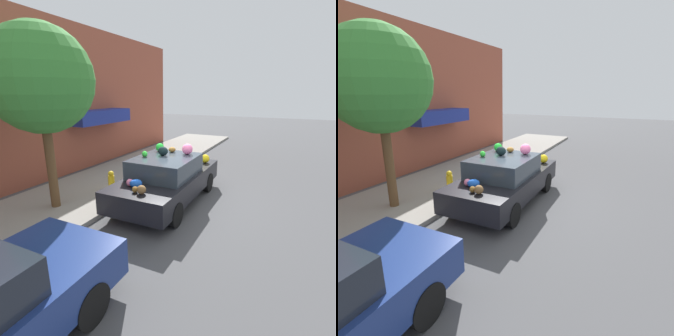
# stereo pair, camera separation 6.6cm
# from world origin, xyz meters

# --- Properties ---
(ground_plane) EXTENTS (60.00, 60.00, 0.00)m
(ground_plane) POSITION_xyz_m (0.00, 0.00, 0.00)
(ground_plane) COLOR #4C4C4F
(sidewalk_curb) EXTENTS (24.00, 3.20, 0.12)m
(sidewalk_curb) POSITION_xyz_m (0.00, 2.70, 0.06)
(sidewalk_curb) COLOR gray
(sidewalk_curb) RESTS_ON ground
(building_facade) EXTENTS (18.00, 1.20, 5.73)m
(building_facade) POSITION_xyz_m (0.11, 4.92, 2.83)
(building_facade) COLOR #9E4C38
(building_facade) RESTS_ON ground
(street_tree) EXTENTS (2.62, 2.62, 4.64)m
(street_tree) POSITION_xyz_m (-1.92, 2.53, 3.44)
(street_tree) COLOR brown
(street_tree) RESTS_ON sidewalk_curb
(fire_hydrant) EXTENTS (0.20, 0.20, 0.70)m
(fire_hydrant) POSITION_xyz_m (-0.41, 1.79, 0.47)
(fire_hydrant) COLOR gold
(fire_hydrant) RESTS_ON sidewalk_curb
(art_car) EXTENTS (4.27, 1.87, 1.72)m
(art_car) POSITION_xyz_m (-0.03, 0.01, 0.74)
(art_car) COLOR black
(art_car) RESTS_ON ground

